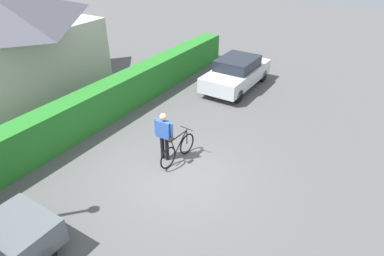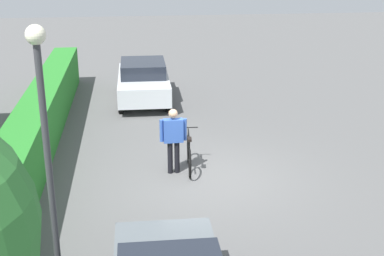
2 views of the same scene
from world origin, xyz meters
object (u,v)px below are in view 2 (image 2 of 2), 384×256
Objects in this scene: person_rider at (173,136)px; street_lamp at (46,139)px; bicycle at (189,155)px; parked_car_far at (143,81)px.

street_lamp reaches higher than person_rider.
person_rider is (-0.16, 0.41, 0.58)m from bicycle.
parked_car_far is 6.43m from bicycle.
bicycle is at bearing -68.92° from person_rider.
person_rider is at bearing -23.90° from street_lamp.
parked_car_far is 2.45× the size of person_rider.
parked_car_far is 0.91× the size of street_lamp.
bicycle is 6.28m from street_lamp.
street_lamp is at bearing 156.10° from person_rider.
street_lamp is (-4.99, 2.21, 1.90)m from person_rider.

